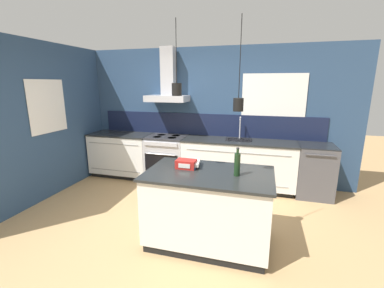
{
  "coord_description": "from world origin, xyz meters",
  "views": [
    {
      "loc": [
        1.1,
        -2.94,
        1.93
      ],
      "look_at": [
        0.1,
        0.62,
        1.05
      ],
      "focal_mm": 24.0,
      "sensor_mm": 36.0,
      "label": 1
    }
  ],
  "objects_px": {
    "bottle_on_island": "(237,164)",
    "red_supply_box": "(186,164)",
    "oven_range": "(167,158)",
    "book_stack": "(190,164)",
    "dishwasher": "(314,170)"
  },
  "relations": [
    {
      "from": "bottle_on_island",
      "to": "red_supply_box",
      "type": "relative_size",
      "value": 1.35
    },
    {
      "from": "oven_range",
      "to": "bottle_on_island",
      "type": "distance_m",
      "value": 2.5
    },
    {
      "from": "bottle_on_island",
      "to": "red_supply_box",
      "type": "height_order",
      "value": "bottle_on_island"
    },
    {
      "from": "red_supply_box",
      "to": "book_stack",
      "type": "bearing_deg",
      "value": 66.31
    },
    {
      "from": "oven_range",
      "to": "book_stack",
      "type": "distance_m",
      "value": 2.0
    },
    {
      "from": "dishwasher",
      "to": "book_stack",
      "type": "height_order",
      "value": "book_stack"
    },
    {
      "from": "book_stack",
      "to": "red_supply_box",
      "type": "relative_size",
      "value": 1.3
    },
    {
      "from": "oven_range",
      "to": "book_stack",
      "type": "height_order",
      "value": "book_stack"
    },
    {
      "from": "dishwasher",
      "to": "bottle_on_island",
      "type": "xyz_separation_m",
      "value": [
        -1.16,
        -1.85,
        0.59
      ]
    },
    {
      "from": "dishwasher",
      "to": "oven_range",
      "type": "bearing_deg",
      "value": -179.91
    },
    {
      "from": "oven_range",
      "to": "dishwasher",
      "type": "bearing_deg",
      "value": 0.09
    },
    {
      "from": "bottle_on_island",
      "to": "red_supply_box",
      "type": "xyz_separation_m",
      "value": [
        -0.63,
        0.1,
        -0.08
      ]
    },
    {
      "from": "book_stack",
      "to": "red_supply_box",
      "type": "xyz_separation_m",
      "value": [
        -0.03,
        -0.07,
        0.02
      ]
    },
    {
      "from": "oven_range",
      "to": "book_stack",
      "type": "relative_size",
      "value": 2.92
    },
    {
      "from": "dishwasher",
      "to": "book_stack",
      "type": "bearing_deg",
      "value": -136.14
    }
  ]
}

